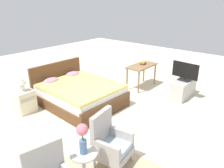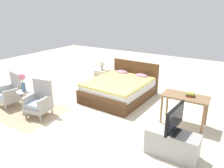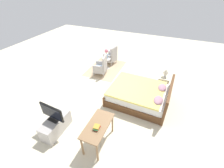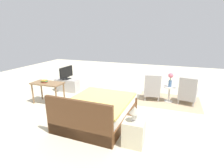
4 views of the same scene
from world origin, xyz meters
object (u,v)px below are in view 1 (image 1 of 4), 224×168
(side_table, at_px, (84,164))
(flower_vase, at_px, (82,136))
(table_lamp, at_px, (22,83))
(armchair_by_window_right, at_px, (110,143))
(vanity_desk, at_px, (142,68))
(tv_flatscreen, at_px, (185,71))
(nightstand, at_px, (25,101))
(tv_stand, at_px, (183,89))
(book_stack, at_px, (143,63))
(bed, at_px, (79,93))

(side_table, bearing_deg, flower_vase, -153.43)
(side_table, xyz_separation_m, table_lamp, (0.60, 2.78, 0.43))
(armchair_by_window_right, height_order, side_table, armchair_by_window_right)
(flower_vase, distance_m, vanity_desk, 4.11)
(armchair_by_window_right, height_order, table_lamp, armchair_by_window_right)
(tv_flatscreen, bearing_deg, side_table, -177.38)
(side_table, height_order, nightstand, nightstand)
(tv_stand, xyz_separation_m, book_stack, (-0.04, 1.34, 0.52))
(tv_flatscreen, bearing_deg, book_stack, 91.93)
(table_lamp, relative_size, vanity_desk, 0.32)
(flower_vase, bearing_deg, side_table, 26.57)
(nightstand, bearing_deg, tv_flatscreen, -37.65)
(armchair_by_window_right, relative_size, book_stack, 4.39)
(tv_stand, relative_size, book_stack, 4.58)
(tv_flatscreen, xyz_separation_m, vanity_desk, (-0.14, 1.31, -0.14))
(side_table, xyz_separation_m, tv_flatscreen, (3.96, 0.18, 0.41))
(tv_stand, bearing_deg, vanity_desk, 96.15)
(nightstand, xyz_separation_m, tv_stand, (3.36, -2.60, -0.03))
(table_lamp, bearing_deg, tv_flatscreen, -37.66)
(flower_vase, bearing_deg, tv_flatscreen, 2.62)
(table_lamp, xyz_separation_m, tv_flatscreen, (3.36, -2.60, -0.01))
(side_table, xyz_separation_m, tv_stand, (3.96, 0.18, -0.10))
(nightstand, relative_size, table_lamp, 1.69)
(bed, relative_size, tv_flatscreen, 2.83)
(side_table, height_order, tv_stand, side_table)
(side_table, height_order, table_lamp, table_lamp)
(side_table, relative_size, nightstand, 0.98)
(side_table, bearing_deg, vanity_desk, 21.31)
(bed, height_order, tv_stand, bed)
(flower_vase, distance_m, tv_flatscreen, 3.97)
(armchair_by_window_right, relative_size, side_table, 1.69)
(tv_flatscreen, height_order, book_stack, tv_flatscreen)
(tv_flatscreen, distance_m, book_stack, 1.34)
(bed, xyz_separation_m, book_stack, (2.17, -0.58, 0.46))
(tv_stand, relative_size, vanity_desk, 0.92)
(bed, bearing_deg, nightstand, 149.23)
(flower_vase, distance_m, table_lamp, 2.84)
(armchair_by_window_right, distance_m, tv_stand, 3.39)
(table_lamp, bearing_deg, flower_vase, -102.16)
(nightstand, relative_size, vanity_desk, 0.54)
(table_lamp, height_order, tv_stand, table_lamp)
(nightstand, bearing_deg, side_table, -102.16)
(bed, relative_size, flower_vase, 4.44)
(book_stack, bearing_deg, table_lamp, 159.21)
(flower_vase, height_order, nightstand, flower_vase)
(tv_stand, bearing_deg, table_lamp, 142.32)
(flower_vase, height_order, vanity_desk, flower_vase)
(flower_vase, bearing_deg, bed, 50.22)
(armchair_by_window_right, bearing_deg, side_table, 179.39)
(bed, bearing_deg, armchair_by_window_right, -118.94)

